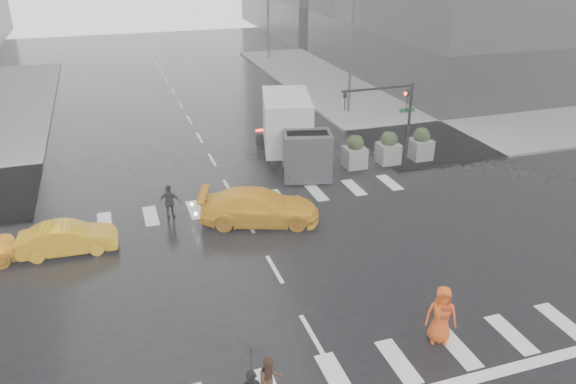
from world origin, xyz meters
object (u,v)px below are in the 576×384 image
object	(u,v)px
box_truck	(292,130)
pedestrian_orange	(441,315)
traffic_signal_pole	(393,109)
taxi_mid	(68,238)
pedestrian_brown	(270,380)

from	to	relation	value
box_truck	pedestrian_orange	bearing A→B (deg)	-77.73
traffic_signal_pole	taxi_mid	bearing A→B (deg)	-165.54
pedestrian_brown	pedestrian_orange	distance (m)	5.75
pedestrian_orange	taxi_mid	distance (m)	14.42
pedestrian_brown	box_truck	distance (m)	17.63
pedestrian_orange	traffic_signal_pole	bearing A→B (deg)	93.81
box_truck	pedestrian_brown	bearing A→B (deg)	-96.51
pedestrian_orange	taxi_mid	bearing A→B (deg)	165.30
pedestrian_brown	pedestrian_orange	world-z (taller)	pedestrian_orange
pedestrian_orange	box_truck	bearing A→B (deg)	113.68
pedestrian_brown	taxi_mid	world-z (taller)	pedestrian_brown
box_truck	taxi_mid	bearing A→B (deg)	-136.87
traffic_signal_pole	taxi_mid	distance (m)	17.12
traffic_signal_pole	box_truck	size ratio (longest dim) A/B	0.67
pedestrian_orange	box_truck	xyz separation A→B (m)	(0.49, 15.69, 0.93)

